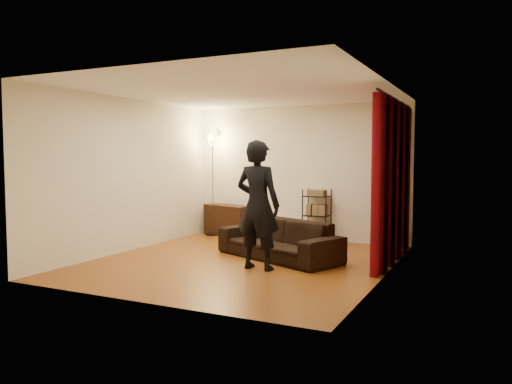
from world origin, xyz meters
The scene contains 14 objects.
floor centered at (0.00, 0.00, 0.00)m, with size 5.00×5.00×0.00m, color brown.
ceiling centered at (0.00, 0.00, 2.70)m, with size 5.00×5.00×0.00m, color white.
wall_back centered at (0.00, 2.50, 1.35)m, with size 5.00×5.00×0.00m, color #F2EBCC.
wall_front centered at (0.00, -2.50, 1.35)m, with size 5.00×5.00×0.00m, color #F2EBCC.
wall_left centered at (-2.25, 0.00, 1.35)m, with size 5.00×5.00×0.00m, color #F2EBCC.
wall_right centered at (2.25, 0.00, 1.35)m, with size 5.00×5.00×0.00m, color #F2EBCC.
curtain_rod centered at (2.15, 1.12, 2.58)m, with size 0.04×0.04×2.65m, color black.
curtain centered at (2.13, 1.12, 1.28)m, with size 0.22×2.65×2.55m, color #640208, non-canonical shape.
sofa centered at (0.43, 0.48, 0.32)m, with size 2.19×0.85×0.64m, color black.
person centered at (0.46, -0.37, 0.96)m, with size 0.70×0.46×1.92m, color black.
media_cabinet centered at (-1.48, 2.23, 0.33)m, with size 1.12×0.42×0.65m, color black.
storage_boxes centered at (-0.59, 2.31, 0.14)m, with size 0.35×0.28×0.29m, color silver, non-canonical shape.
wire_shelf centered at (0.47, 2.28, 0.52)m, with size 0.47×0.33×1.04m, color black, non-canonical shape.
floor_lamp centered at (-1.83, 2.16, 1.12)m, with size 0.40×0.40×2.24m, color silver, non-canonical shape.
Camera 1 is at (3.63, -6.99, 1.67)m, focal length 35.00 mm.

